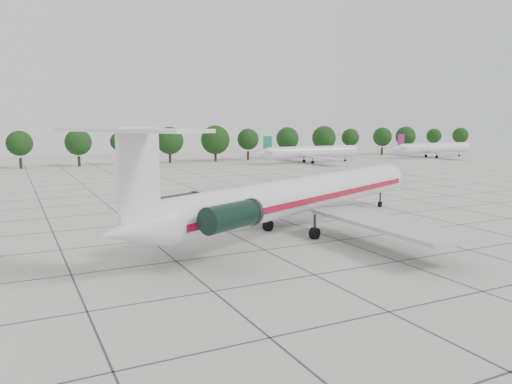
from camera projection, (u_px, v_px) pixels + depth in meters
ground at (295, 225)px, 54.30m from camera, size 260.00×260.00×0.00m
apron_joints at (238, 204)px, 67.59m from camera, size 170.00×170.00×0.02m
main_airliner at (295, 196)px, 49.57m from camera, size 44.00×32.95×10.82m
bg_airliner_d at (311, 152)px, 134.34m from camera, size 28.24×27.20×7.40m
bg_airliner_e at (433, 148)px, 154.03m from camera, size 28.24×27.20×7.40m
tree_line at (78, 142)px, 123.57m from camera, size 249.86×8.44×10.22m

